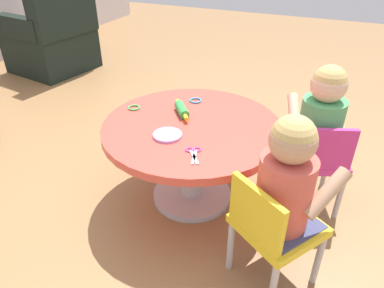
% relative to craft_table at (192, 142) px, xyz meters
% --- Properties ---
extents(ground_plane, '(10.00, 10.00, 0.00)m').
position_rel_craft_table_xyz_m(ground_plane, '(0.00, 0.00, -0.36)').
color(ground_plane, '#9E7247').
extents(craft_table, '(0.91, 0.91, 0.47)m').
position_rel_craft_table_xyz_m(craft_table, '(0.00, 0.00, 0.00)').
color(craft_table, silver).
rests_on(craft_table, ground).
extents(child_chair_left, '(0.42, 0.42, 0.54)m').
position_rel_craft_table_xyz_m(child_chair_left, '(-0.38, -0.51, -0.06)').
color(child_chair_left, '#B7B7BC').
rests_on(child_chair_left, ground).
extents(seated_child_left, '(0.44, 0.41, 0.51)m').
position_rel_craft_table_xyz_m(seated_child_left, '(-0.34, -0.54, 0.17)').
color(seated_child_left, '#3F4772').
rests_on(seated_child_left, ground).
extents(child_chair_right, '(0.39, 0.39, 0.54)m').
position_rel_craft_table_xyz_m(child_chair_right, '(0.19, -0.61, -0.06)').
color(child_chair_right, '#B7B7BC').
rests_on(child_chair_right, ground).
extents(seated_child_right, '(0.42, 0.37, 0.51)m').
position_rel_craft_table_xyz_m(seated_child_right, '(0.23, -0.59, 0.17)').
color(seated_child_right, '#3F4772').
rests_on(seated_child_right, ground).
extents(armchair_dark, '(0.80, 0.82, 0.85)m').
position_rel_craft_table_xyz_m(armchair_dark, '(1.33, 2.15, -0.05)').
color(armchair_dark, black).
rests_on(armchair_dark, ground).
extents(rolling_pin, '(0.19, 0.16, 0.05)m').
position_rel_craft_table_xyz_m(rolling_pin, '(0.08, 0.10, 0.13)').
color(rolling_pin, green).
rests_on(rolling_pin, craft_table).
extents(craft_scissors, '(0.14, 0.11, 0.01)m').
position_rel_craft_table_xyz_m(craft_scissors, '(-0.24, -0.12, 0.11)').
color(craft_scissors, silver).
rests_on(craft_scissors, craft_table).
extents(playdough_blob_0, '(0.14, 0.14, 0.01)m').
position_rel_craft_table_xyz_m(playdough_blob_0, '(-0.16, 0.06, 0.11)').
color(playdough_blob_0, '#CC99E5').
rests_on(playdough_blob_0, craft_table).
extents(cookie_cutter_0, '(0.07, 0.07, 0.01)m').
position_rel_craft_table_xyz_m(cookie_cutter_0, '(0.04, 0.37, 0.11)').
color(cookie_cutter_0, '#4CB259').
rests_on(cookie_cutter_0, craft_table).
extents(cookie_cutter_1, '(0.07, 0.07, 0.01)m').
position_rel_craft_table_xyz_m(cookie_cutter_1, '(0.26, 0.09, 0.11)').
color(cookie_cutter_1, '#3F99D8').
rests_on(cookie_cutter_1, craft_table).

